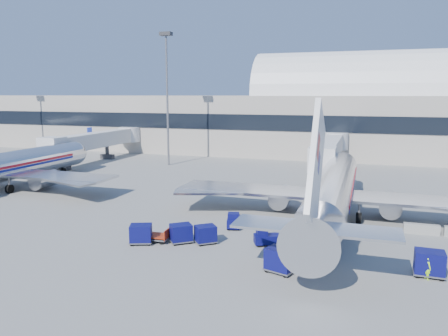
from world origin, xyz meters
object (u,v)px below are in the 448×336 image
(tug_lead, at_px, (267,237))
(cart_open_red, at_px, (157,237))
(cart_solo_far, at_px, (429,263))
(cart_train_b, at_px, (181,233))
(barrier_near, at_px, (422,229))
(airliner_main, at_px, (333,190))
(jetbridge_near, at_px, (331,148))
(ramp_worker, at_px, (427,268))
(tug_left, at_px, (234,220))
(cart_solo_near, at_px, (280,260))
(cart_train_a, at_px, (206,234))
(cart_train_c, at_px, (141,234))
(tug_right, at_px, (323,236))
(mast_west, at_px, (167,79))
(jetbridge_mid, at_px, (100,140))

(tug_lead, xyz_separation_m, cart_open_red, (-9.00, -2.06, -0.24))
(cart_solo_far, bearing_deg, cart_train_b, 178.38)
(barrier_near, bearing_deg, airliner_main, 162.61)
(jetbridge_near, distance_m, cart_solo_far, 39.97)
(cart_train_b, xyz_separation_m, ramp_worker, (18.63, -1.55, -0.04))
(tug_left, height_order, cart_open_red, tug_left)
(cart_train_b, height_order, cart_solo_near, cart_solo_near)
(tug_lead, distance_m, cart_train_a, 5.05)
(tug_left, height_order, cart_train_c, cart_train_c)
(tug_right, bearing_deg, airliner_main, 127.09)
(cart_train_b, bearing_deg, tug_lead, -25.19)
(cart_open_red, bearing_deg, mast_west, 110.39)
(tug_lead, height_order, cart_train_c, cart_train_c)
(tug_left, height_order, cart_solo_far, cart_solo_far)
(airliner_main, xyz_separation_m, cart_solo_far, (7.45, -12.32, -1.98))
(airliner_main, bearing_deg, mast_west, 139.64)
(cart_train_c, bearing_deg, jetbridge_near, 51.65)
(mast_west, bearing_deg, cart_train_c, -67.80)
(cart_train_b, bearing_deg, jetbridge_near, 37.65)
(cart_solo_far, bearing_deg, mast_west, 136.03)
(tug_lead, bearing_deg, cart_train_a, 169.98)
(cart_train_c, bearing_deg, tug_lead, -4.71)
(cart_solo_far, bearing_deg, jetbridge_near, 105.61)
(tug_left, relative_size, cart_open_red, 1.14)
(airliner_main, relative_size, mast_west, 1.65)
(cart_open_red, bearing_deg, barrier_near, 19.70)
(jetbridge_mid, height_order, cart_solo_far, jetbridge_mid)
(jetbridge_mid, relative_size, tug_right, 11.98)
(barrier_near, height_order, tug_left, tug_left)
(barrier_near, bearing_deg, ramp_worker, -94.10)
(jetbridge_mid, bearing_deg, cart_open_red, -50.88)
(barrier_near, height_order, cart_solo_far, cart_solo_far)
(airliner_main, bearing_deg, tug_right, -90.97)
(ramp_worker, bearing_deg, tug_lead, 40.46)
(cart_solo_near, bearing_deg, tug_left, 143.17)
(barrier_near, distance_m, tug_lead, 14.38)
(airliner_main, bearing_deg, jetbridge_mid, 149.36)
(jetbridge_mid, bearing_deg, airliner_main, -30.64)
(mast_west, xyz_separation_m, ramp_worker, (37.25, -38.40, -13.99))
(airliner_main, xyz_separation_m, jetbridge_mid, (-44.40, 26.30, 1.00))
(cart_solo_near, relative_size, cart_open_red, 1.04)
(cart_solo_near, height_order, ramp_worker, cart_solo_near)
(barrier_near, bearing_deg, jetbridge_mid, 151.20)
(cart_train_a, xyz_separation_m, cart_solo_far, (16.83, -1.45, 0.14))
(cart_open_red, relative_size, ramp_worker, 1.40)
(tug_lead, bearing_deg, airliner_main, 41.41)
(jetbridge_near, distance_m, cart_train_c, 40.85)
(cart_train_a, distance_m, cart_solo_far, 16.89)
(mast_west, relative_size, cart_train_b, 10.00)
(jetbridge_mid, xyz_separation_m, tug_lead, (39.93, -35.97, -3.27))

